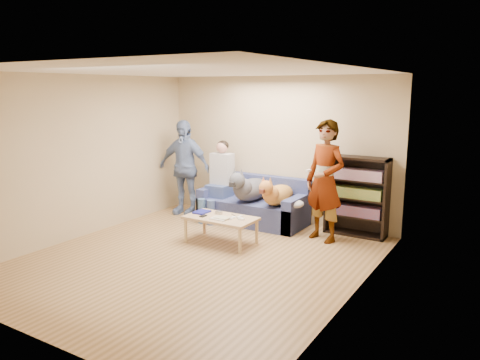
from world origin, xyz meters
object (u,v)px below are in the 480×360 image
Objects in this scene: notebook_blue at (202,212)px; coffee_table at (221,220)px; person_standing_left at (184,167)px; sofa at (254,207)px; person_seated at (219,178)px; dog_gray at (249,188)px; dog_tan at (276,194)px; person_standing_right at (325,181)px; bookshelf at (357,194)px; camera_silver at (219,213)px.

notebook_blue reaches higher than coffee_table.
person_standing_left is 1.58m from sofa.
dog_gray is (0.66, -0.04, -0.12)m from person_seated.
notebook_blue is 0.23× the size of dog_tan.
dog_tan is at bearing -167.85° from person_standing_right.
bookshelf is at bearing 75.64° from person_standing_right.
notebook_blue is 0.20× the size of bookshelf.
person_standing_right is 1.63m from sofa.
person_standing_right is at bearing -5.38° from dog_gray.
dog_tan is at bearing -3.47° from dog_gray.
person_seated is (-0.41, 1.11, 0.34)m from notebook_blue.
camera_silver is at bearing -130.27° from person_standing_right.
dog_tan is at bearing 69.53° from coffee_table.
camera_silver is 0.10× the size of coffee_table.
notebook_blue is at bearing -165.96° from camera_silver.
dog_tan is 1.33m from bookshelf.
person_seated is at bearing 110.23° from notebook_blue.
camera_silver is 2.28m from bookshelf.
person_seated is at bearing 123.53° from camera_silver.
sofa is at bearing 0.25° from person_standing_left.
person_standing_left reaches higher than dog_gray.
dog_tan reaches higher than camera_silver.
person_standing_right reaches higher than sofa.
sofa is 1.30m from coffee_table.
dog_tan is (1.21, -0.08, -0.15)m from person_seated.
person_seated is 2.50m from bookshelf.
coffee_table is (0.12, -0.12, -0.07)m from camera_silver.
dog_tan is (-0.90, 0.10, -0.33)m from person_standing_right.
notebook_blue is 1.23m from person_seated.
camera_silver is at bearing -118.57° from dog_tan.
bookshelf reaches higher than sofa.
sofa is 1.86m from bookshelf.
camera_silver is 1.11m from dog_tan.
notebook_blue is 0.18× the size of person_seated.
person_standing_left reaches higher than person_seated.
notebook_blue is 1.12m from dog_gray.
dog_tan is at bearing -3.61° from person_seated.
sofa is 1.50× the size of dog_gray.
person_standing_left is at bearing -179.80° from dog_gray.
sofa is at bearing 159.52° from dog_tan.
person_standing_left is 1.43× the size of dog_gray.
dog_gray is at bearing 97.62° from coffee_table.
coffee_table is at bearing -83.80° from sofa.
camera_silver is at bearing -40.83° from person_standing_left.
bookshelf is at bearing 8.31° from person_seated.
dog_gray is at bearing -167.43° from bookshelf.
person_standing_right is at bearing -11.97° from sofa.
sofa reaches higher than notebook_blue.
coffee_table is at bearing -124.48° from person_standing_right.
person_standing_right is 0.70m from bookshelf.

